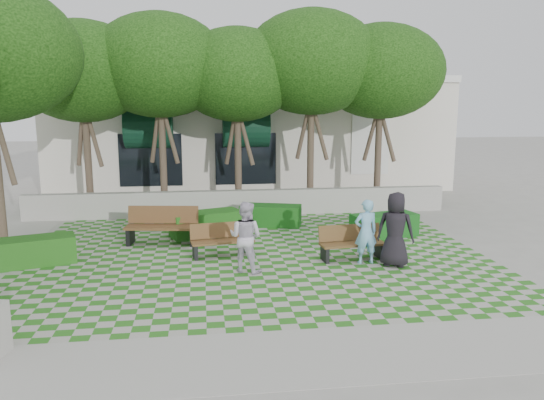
{
  "coord_description": "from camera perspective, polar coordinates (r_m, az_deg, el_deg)",
  "views": [
    {
      "loc": [
        -1.33,
        -12.44,
        4.02
      ],
      "look_at": [
        0.5,
        1.5,
        1.4
      ],
      "focal_mm": 35.0,
      "sensor_mm": 36.0,
      "label": 1
    }
  ],
  "objects": [
    {
      "name": "hedge_west",
      "position": [
        14.54,
        -24.28,
        -5.04
      ],
      "size": [
        2.12,
        1.36,
        0.69
      ],
      "primitive_type": "cube",
      "rotation": [
        0.0,
        0.0,
        0.31
      ],
      "color": "#1B5115",
      "rests_on": "ground"
    },
    {
      "name": "lawn",
      "position": [
        14.09,
        -1.76,
        -6.0
      ],
      "size": [
        12.0,
        12.0,
        0.0
      ],
      "primitive_type": "plane",
      "color": "#2B721E",
      "rests_on": "ground"
    },
    {
      "name": "building",
      "position": [
        26.66,
        -2.61,
        7.31
      ],
      "size": [
        18.0,
        8.92,
        5.15
      ],
      "color": "silver",
      "rests_on": "ground"
    },
    {
      "name": "bench_east",
      "position": [
        13.86,
        8.55,
        -4.6
      ],
      "size": [
        1.72,
        0.72,
        0.88
      ],
      "rotation": [
        0.0,
        0.0,
        0.1
      ],
      "color": "#53391C",
      "rests_on": "ground"
    },
    {
      "name": "hedge_east",
      "position": [
        16.34,
        11.96,
        -2.67
      ],
      "size": [
        2.1,
        1.2,
        0.69
      ],
      "primitive_type": "cube",
      "rotation": [
        0.0,
        0.0,
        0.22
      ],
      "color": "#144C19",
      "rests_on": "ground"
    },
    {
      "name": "ground",
      "position": [
        13.14,
        -1.32,
        -7.26
      ],
      "size": [
        90.0,
        90.0,
        0.0
      ],
      "primitive_type": "plane",
      "color": "gray",
      "rests_on": "ground"
    },
    {
      "name": "person_blue",
      "position": [
        13.45,
        10.06,
        -3.37
      ],
      "size": [
        0.63,
        0.44,
        1.64
      ],
      "primitive_type": "imported",
      "rotation": [
        0.0,
        0.0,
        3.22
      ],
      "color": "#7CBDE2",
      "rests_on": "ground"
    },
    {
      "name": "bench_mid",
      "position": [
        14.06,
        -5.38,
        -4.35
      ],
      "size": [
        1.7,
        0.79,
        0.86
      ],
      "rotation": [
        0.0,
        0.0,
        0.15
      ],
      "color": "brown",
      "rests_on": "ground"
    },
    {
      "name": "bench_west",
      "position": [
        15.46,
        -11.74,
        -2.78
      ],
      "size": [
        2.1,
        0.96,
        1.06
      ],
      "rotation": [
        0.0,
        0.0,
        -0.15
      ],
      "color": "#54361C",
      "rests_on": "ground"
    },
    {
      "name": "tree_row",
      "position": [
        18.44,
        -9.4,
        14.02
      ],
      "size": [
        17.7,
        13.4,
        7.41
      ],
      "color": "#47382B",
      "rests_on": "ground"
    },
    {
      "name": "sidewalk_south",
      "position": [
        8.82,
        2.1,
        -16.52
      ],
      "size": [
        16.0,
        2.0,
        0.01
      ],
      "primitive_type": "cube",
      "color": "#9E9B93",
      "rests_on": "ground"
    },
    {
      "name": "hedge_midright",
      "position": [
        17.36,
        -0.15,
        -1.67
      ],
      "size": [
        2.1,
        1.31,
        0.68
      ],
      "primitive_type": "cube",
      "rotation": [
        0.0,
        0.0,
        -0.29
      ],
      "color": "#144C15",
      "rests_on": "ground"
    },
    {
      "name": "person_dark",
      "position": [
        13.36,
        13.13,
        -3.1
      ],
      "size": [
        1.08,
        0.95,
        1.86
      ],
      "primitive_type": "imported",
      "rotation": [
        0.0,
        0.0,
        2.65
      ],
      "color": "black",
      "rests_on": "ground"
    },
    {
      "name": "hedge_midleft",
      "position": [
        16.23,
        -7.12,
        -2.53
      ],
      "size": [
        2.26,
        1.51,
        0.74
      ],
      "primitive_type": "cube",
      "rotation": [
        0.0,
        0.0,
        0.35
      ],
      "color": "#194F15",
      "rests_on": "ground"
    },
    {
      "name": "person_white",
      "position": [
        12.63,
        -2.87,
        -3.98
      ],
      "size": [
        1.04,
        0.97,
        1.71
      ],
      "primitive_type": "imported",
      "rotation": [
        0.0,
        0.0,
        2.64
      ],
      "color": "silver",
      "rests_on": "ground"
    },
    {
      "name": "retaining_wall",
      "position": [
        19.03,
        -3.34,
        -0.28
      ],
      "size": [
        15.0,
        0.36,
        0.9
      ],
      "primitive_type": "cube",
      "color": "#9E9B93",
      "rests_on": "ground"
    }
  ]
}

